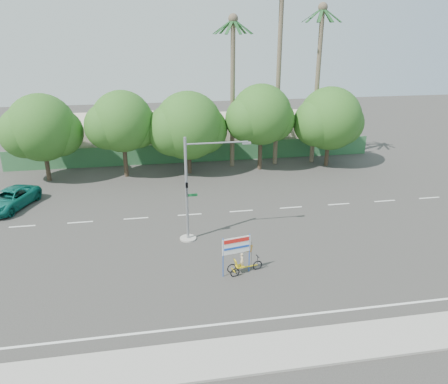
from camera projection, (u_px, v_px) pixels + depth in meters
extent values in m
plane|color=#33302D|center=(236.00, 266.00, 26.03)|extent=(120.00, 120.00, 0.00)
cube|color=gray|center=(270.00, 352.00, 19.11)|extent=(50.00, 2.40, 0.12)
cube|color=#336B3D|center=(196.00, 153.00, 45.45)|extent=(38.00, 0.08, 2.00)
cube|color=beige|center=(100.00, 137.00, 47.63)|extent=(12.00, 8.00, 4.00)
cube|color=beige|center=(260.00, 132.00, 50.59)|extent=(14.00, 8.00, 3.60)
cylinder|color=#473828|center=(47.00, 162.00, 39.71)|extent=(0.40, 0.40, 3.52)
sphere|color=#265A1A|center=(42.00, 128.00, 38.57)|extent=(6.00, 6.00, 6.00)
sphere|color=#265A1A|center=(59.00, 132.00, 39.26)|extent=(4.32, 4.32, 4.32)
sphere|color=#265A1A|center=(25.00, 132.00, 38.23)|extent=(4.56, 4.56, 4.56)
cylinder|color=#473828|center=(125.00, 157.00, 40.80)|extent=(0.40, 0.40, 3.74)
sphere|color=#265A1A|center=(122.00, 121.00, 39.58)|extent=(5.60, 5.60, 5.60)
sphere|color=#265A1A|center=(137.00, 127.00, 40.27)|extent=(4.03, 4.03, 4.03)
sphere|color=#265A1A|center=(108.00, 126.00, 39.27)|extent=(4.26, 4.26, 4.26)
cylinder|color=#473828|center=(189.00, 157.00, 41.84)|extent=(0.40, 0.40, 3.30)
sphere|color=#265A1A|center=(188.00, 126.00, 40.77)|extent=(6.40, 6.40, 6.40)
sphere|color=#265A1A|center=(203.00, 130.00, 41.46)|extent=(4.61, 4.61, 4.61)
sphere|color=#265A1A|center=(173.00, 130.00, 40.41)|extent=(4.86, 4.86, 4.86)
cylinder|color=#473828|center=(260.00, 150.00, 42.86)|extent=(0.40, 0.40, 3.87)
sphere|color=#265A1A|center=(261.00, 115.00, 41.60)|extent=(5.80, 5.80, 5.80)
sphere|color=#265A1A|center=(273.00, 120.00, 42.31)|extent=(4.18, 4.18, 4.18)
sphere|color=#265A1A|center=(248.00, 119.00, 41.29)|extent=(4.41, 4.41, 4.41)
cylinder|color=#473828|center=(327.00, 149.00, 44.06)|extent=(0.40, 0.40, 3.43)
sphere|color=#265A1A|center=(330.00, 119.00, 42.95)|extent=(6.20, 6.20, 6.20)
sphere|color=#265A1A|center=(341.00, 123.00, 43.64)|extent=(4.46, 4.46, 4.46)
sphere|color=#265A1A|center=(317.00, 123.00, 42.61)|extent=(4.71, 4.71, 4.71)
cylinder|color=#70604C|center=(278.00, 80.00, 42.21)|extent=(0.44, 0.44, 17.00)
cylinder|color=#70604C|center=(317.00, 89.00, 43.21)|extent=(0.44, 0.44, 15.00)
sphere|color=#70604C|center=(323.00, 7.00, 40.53)|extent=(0.90, 0.90, 0.90)
cube|color=#1C4C21|center=(332.00, 15.00, 40.92)|extent=(1.91, 0.28, 1.36)
cube|color=#1C4C21|center=(327.00, 15.00, 41.44)|extent=(1.65, 1.44, 1.36)
cube|color=#1C4C21|center=(320.00, 15.00, 41.64)|extent=(0.61, 1.93, 1.36)
cube|color=#1C4C21|center=(314.00, 15.00, 41.44)|extent=(1.20, 1.80, 1.36)
cube|color=#1C4C21|center=(312.00, 15.00, 40.92)|extent=(1.89, 0.92, 1.36)
cube|color=#1C4C21|center=(315.00, 15.00, 40.33)|extent=(1.89, 0.92, 1.36)
cube|color=#1C4C21|center=(321.00, 15.00, 39.94)|extent=(1.20, 1.80, 1.36)
cube|color=#1C4C21|center=(328.00, 15.00, 39.94)|extent=(0.61, 1.93, 1.36)
cube|color=#1C4C21|center=(332.00, 15.00, 40.32)|extent=(1.65, 1.44, 1.36)
cylinder|color=#70604C|center=(233.00, 97.00, 42.03)|extent=(0.44, 0.44, 14.00)
sphere|color=#70604C|center=(233.00, 18.00, 39.52)|extent=(0.90, 0.90, 0.90)
cube|color=#1C4C21|center=(243.00, 26.00, 39.91)|extent=(1.91, 0.28, 1.36)
cube|color=#1C4C21|center=(239.00, 26.00, 40.43)|extent=(1.65, 1.44, 1.36)
cube|color=#1C4C21|center=(233.00, 26.00, 40.64)|extent=(0.61, 1.93, 1.36)
cube|color=#1C4C21|center=(226.00, 26.00, 40.43)|extent=(1.20, 1.80, 1.36)
cube|color=#1C4C21|center=(223.00, 26.00, 39.91)|extent=(1.89, 0.92, 1.36)
cube|color=#1C4C21|center=(224.00, 26.00, 39.32)|extent=(1.89, 0.92, 1.36)
cube|color=#1C4C21|center=(230.00, 26.00, 38.93)|extent=(1.20, 1.80, 1.36)
cube|color=#1C4C21|center=(237.00, 26.00, 38.93)|extent=(0.61, 1.93, 1.36)
cube|color=#1C4C21|center=(242.00, 26.00, 39.32)|extent=(1.65, 1.44, 1.36)
cylinder|color=gray|center=(188.00, 238.00, 29.29)|extent=(1.10, 1.10, 0.10)
cylinder|color=gray|center=(187.00, 190.00, 28.06)|extent=(0.18, 0.18, 7.00)
cylinder|color=gray|center=(217.00, 143.00, 27.29)|extent=(4.00, 0.10, 0.10)
cube|color=gray|center=(247.00, 143.00, 27.63)|extent=(0.55, 0.20, 0.12)
imported|color=black|center=(187.00, 190.00, 27.82)|extent=(0.16, 0.20, 1.00)
cube|color=#14662D|center=(192.00, 195.00, 28.24)|extent=(0.70, 0.04, 0.18)
torus|color=black|center=(257.00, 265.00, 25.57)|extent=(0.61, 0.19, 0.61)
torus|color=black|center=(232.00, 268.00, 25.29)|extent=(0.57, 0.17, 0.57)
torus|color=black|center=(235.00, 273.00, 24.85)|extent=(0.57, 0.17, 0.57)
cube|color=gold|center=(245.00, 267.00, 25.30)|extent=(1.51, 0.34, 0.05)
cube|color=gold|center=(233.00, 270.00, 25.07)|extent=(0.16, 0.54, 0.04)
cube|color=gold|center=(240.00, 266.00, 25.14)|extent=(0.51, 0.46, 0.05)
cube|color=gold|center=(236.00, 263.00, 24.96)|extent=(0.27, 0.41, 0.49)
cylinder|color=black|center=(258.00, 260.00, 25.45)|extent=(0.03, 0.03, 0.49)
cube|color=black|center=(258.00, 256.00, 25.36)|extent=(0.11, 0.40, 0.04)
imported|color=#CCB284|center=(242.00, 261.00, 25.06)|extent=(0.30, 0.39, 0.97)
cylinder|color=blue|center=(223.00, 258.00, 24.52)|extent=(0.06, 0.06, 2.42)
cylinder|color=blue|center=(249.00, 253.00, 25.06)|extent=(0.06, 0.06, 2.42)
cube|color=white|center=(236.00, 245.00, 24.56)|extent=(1.68, 0.37, 0.99)
cube|color=red|center=(237.00, 241.00, 24.42)|extent=(1.50, 0.30, 0.23)
cube|color=blue|center=(237.00, 248.00, 24.58)|extent=(1.50, 0.30, 0.13)
cylinder|color=black|center=(251.00, 256.00, 25.20)|extent=(0.02, 0.02, 1.88)
cube|color=red|center=(247.00, 248.00, 24.88)|extent=(0.78, 0.17, 0.59)
imported|color=#0D6155|center=(10.00, 199.00, 34.01)|extent=(4.24, 5.90, 1.49)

